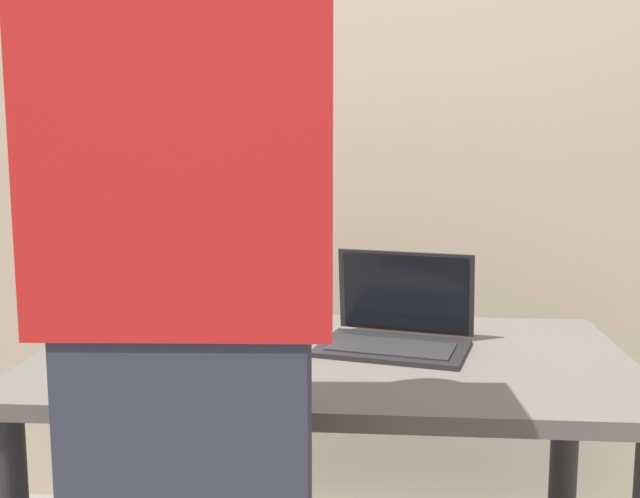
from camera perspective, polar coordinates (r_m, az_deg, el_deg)
The scene contains 7 objects.
desk at distance 1.84m, azimuth 0.85°, elevation -11.95°, with size 1.39×0.79×0.77m.
laptop at distance 1.86m, azimuth 5.91°, elevation -5.86°, with size 0.40×0.35×0.22m.
beer_bottle_dark at distance 1.90m, azimuth -15.82°, elevation -3.24°, with size 0.07×0.07×0.33m.
beer_bottle_amber at distance 1.92m, azimuth -11.59°, elevation -3.24°, with size 0.07×0.07×0.32m.
beer_bottle_green at distance 1.86m, azimuth -13.22°, elevation -3.77°, with size 0.06×0.06×0.31m.
person_figure at distance 1.22m, azimuth -9.84°, elevation -7.45°, with size 0.47×0.30×1.87m.
back_wall at distance 2.52m, azimuth 2.12°, elevation 8.90°, with size 6.00×0.10×2.60m, color tan.
Camera 1 is at (0.12, -1.72, 1.27)m, focal length 42.07 mm.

